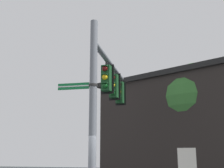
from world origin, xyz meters
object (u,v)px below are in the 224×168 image
object	(u,v)px
traffic_light_mid_outer	(120,92)
traffic_light_mid_inner	(114,86)
traffic_light_nearest_pole	(106,78)
street_name_sign	(83,86)

from	to	relation	value
traffic_light_mid_outer	traffic_light_mid_inner	bearing A→B (deg)	95.58
traffic_light_mid_inner	traffic_light_mid_outer	distance (m)	1.44
traffic_light_nearest_pole	traffic_light_mid_outer	distance (m)	2.87
traffic_light_nearest_pole	street_name_sign	size ratio (longest dim) A/B	0.94
traffic_light_nearest_pole	traffic_light_mid_inner	xyz separation A→B (m)	(0.14, -1.43, 0.00)
traffic_light_nearest_pole	traffic_light_mid_inner	distance (m)	1.44
traffic_light_nearest_pole	traffic_light_mid_outer	world-z (taller)	same
traffic_light_mid_inner	traffic_light_mid_outer	size ratio (longest dim) A/B	1.00
traffic_light_mid_inner	traffic_light_nearest_pole	bearing A→B (deg)	95.58
traffic_light_mid_outer	street_name_sign	bearing A→B (deg)	91.17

